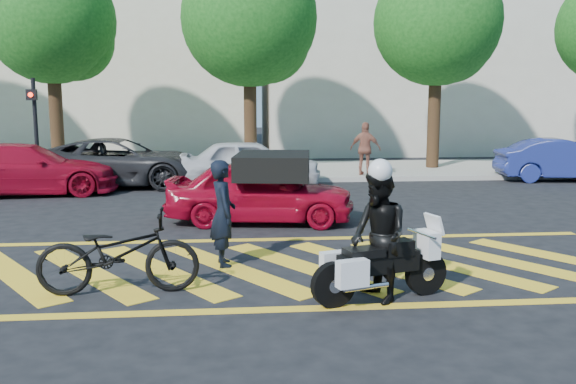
{
  "coord_description": "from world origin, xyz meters",
  "views": [
    {
      "loc": [
        -0.58,
        -9.16,
        2.62
      ],
      "look_at": [
        0.32,
        0.9,
        1.05
      ],
      "focal_mm": 38.0,
      "sensor_mm": 36.0,
      "label": 1
    }
  ],
  "objects": [
    {
      "name": "ground",
      "position": [
        0.0,
        0.0,
        0.0
      ],
      "size": [
        90.0,
        90.0,
        0.0
      ],
      "primitive_type": "plane",
      "color": "black",
      "rests_on": "ground"
    },
    {
      "name": "sidewalk",
      "position": [
        0.0,
        12.0,
        0.07
      ],
      "size": [
        60.0,
        5.0,
        0.15
      ],
      "primitive_type": "cube",
      "color": "#9E998E",
      "rests_on": "ground"
    },
    {
      "name": "crosswalk",
      "position": [
        -0.04,
        0.0,
        0.0
      ],
      "size": [
        12.33,
        4.0,
        0.01
      ],
      "color": "yellow",
      "rests_on": "ground"
    },
    {
      "name": "building_left",
      "position": [
        -8.0,
        21.0,
        5.0
      ],
      "size": [
        16.0,
        8.0,
        10.0
      ],
      "primitive_type": "cube",
      "color": "beige",
      "rests_on": "ground"
    },
    {
      "name": "building_right",
      "position": [
        9.0,
        21.0,
        5.5
      ],
      "size": [
        16.0,
        8.0,
        11.0
      ],
      "primitive_type": "cube",
      "color": "beige",
      "rests_on": "ground"
    },
    {
      "name": "tree_left",
      "position": [
        -6.37,
        12.06,
        4.99
      ],
      "size": [
        4.2,
        4.2,
        7.26
      ],
      "color": "black",
      "rests_on": "ground"
    },
    {
      "name": "tree_center",
      "position": [
        0.13,
        12.06,
        5.1
      ],
      "size": [
        4.6,
        4.6,
        7.56
      ],
      "color": "black",
      "rests_on": "ground"
    },
    {
      "name": "tree_right",
      "position": [
        6.63,
        12.06,
        5.05
      ],
      "size": [
        4.4,
        4.4,
        7.41
      ],
      "color": "black",
      "rests_on": "ground"
    },
    {
      "name": "signal_pole",
      "position": [
        -6.5,
        9.74,
        1.92
      ],
      "size": [
        0.28,
        0.43,
        3.2
      ],
      "color": "black",
      "rests_on": "ground"
    },
    {
      "name": "officer_bike",
      "position": [
        -0.76,
        0.22,
        0.83
      ],
      "size": [
        0.5,
        0.67,
        1.67
      ],
      "primitive_type": "imported",
      "rotation": [
        0.0,
        0.0,
        1.75
      ],
      "color": "black",
      "rests_on": "ground"
    },
    {
      "name": "bicycle",
      "position": [
        -2.14,
        -1.06,
        0.56
      ],
      "size": [
        2.17,
        0.86,
        1.12
      ],
      "primitive_type": "imported",
      "rotation": [
        0.0,
        0.0,
        1.62
      ],
      "color": "black",
      "rests_on": "ground"
    },
    {
      "name": "police_motorcycle",
      "position": [
        1.27,
        -1.67,
        0.47
      ],
      "size": [
        1.91,
        0.93,
        0.87
      ],
      "rotation": [
        0.0,
        0.0,
        0.3
      ],
      "color": "black",
      "rests_on": "ground"
    },
    {
      "name": "officer_moto",
      "position": [
        1.26,
        -1.66,
        0.86
      ],
      "size": [
        0.87,
        0.99,
        1.71
      ],
      "primitive_type": "imported",
      "rotation": [
        0.0,
        0.0,
        -1.27
      ],
      "color": "black",
      "rests_on": "ground"
    },
    {
      "name": "red_convertible",
      "position": [
        -0.04,
        3.5,
        0.67
      ],
      "size": [
        4.09,
        2.08,
        1.34
      ],
      "primitive_type": "imported",
      "rotation": [
        0.0,
        0.0,
        1.44
      ],
      "color": "#9F0720",
      "rests_on": "ground"
    },
    {
      "name": "parked_left",
      "position": [
        -6.2,
        7.8,
        0.7
      ],
      "size": [
        5.03,
        2.58,
        1.4
      ],
      "primitive_type": "imported",
      "rotation": [
        0.0,
        0.0,
        1.7
      ],
      "color": "maroon",
      "rests_on": "ground"
    },
    {
      "name": "parked_mid_left",
      "position": [
        -3.97,
        9.2,
        0.72
      ],
      "size": [
        5.3,
        2.69,
        1.44
      ],
      "primitive_type": "imported",
      "rotation": [
        0.0,
        0.0,
        1.51
      ],
      "color": "#232325",
      "rests_on": "ground"
    },
    {
      "name": "parked_mid_right",
      "position": [
        -0.1,
        8.77,
        0.71
      ],
      "size": [
        4.18,
        1.74,
        1.41
      ],
      "primitive_type": "imported",
      "rotation": [
        0.0,
        0.0,
        1.59
      ],
      "color": "silver",
      "rests_on": "ground"
    },
    {
      "name": "parked_right",
      "position": [
        9.81,
        9.2,
        0.66
      ],
      "size": [
        4.19,
        1.94,
        1.33
      ],
      "primitive_type": "imported",
      "rotation": [
        0.0,
        0.0,
        1.43
      ],
      "color": "navy",
      "rests_on": "ground"
    },
    {
      "name": "pedestrian_right",
      "position": [
        3.62,
        10.0,
        1.0
      ],
      "size": [
        1.07,
        0.82,
        1.7
      ],
      "primitive_type": "imported",
      "rotation": [
        0.0,
        0.0,
        2.67
      ],
      "color": "#9F5E48",
      "rests_on": "sidewalk"
    }
  ]
}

